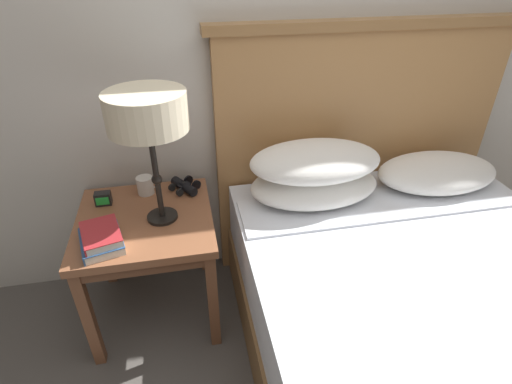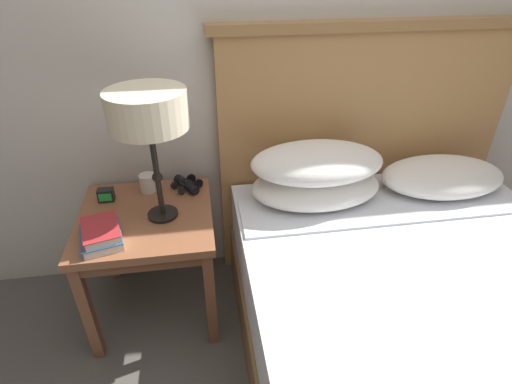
# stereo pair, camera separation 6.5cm
# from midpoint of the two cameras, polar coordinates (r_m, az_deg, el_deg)

# --- Properties ---
(wall_back) EXTENTS (8.00, 0.06, 2.60)m
(wall_back) POSITION_cam_midpoint_polar(r_m,az_deg,el_deg) (1.89, 5.34, 23.66)
(wall_back) COLOR beige
(wall_back) RESTS_ON ground_plane
(nightstand) EXTENTS (0.58, 0.58, 0.56)m
(nightstand) POSITION_cam_midpoint_polar(r_m,az_deg,el_deg) (1.85, -14.29, -5.03)
(nightstand) COLOR brown
(nightstand) RESTS_ON ground_plane
(bed) EXTENTS (1.52, 1.80, 1.29)m
(bed) POSITION_cam_midpoint_polar(r_m,az_deg,el_deg) (1.79, 23.25, -15.46)
(bed) COLOR brown
(bed) RESTS_ON ground_plane
(table_lamp) EXTENTS (0.31, 0.31, 0.56)m
(table_lamp) POSITION_cam_midpoint_polar(r_m,az_deg,el_deg) (1.57, -14.06, 10.88)
(table_lamp) COLOR black
(table_lamp) RESTS_ON nightstand
(book_on_nightstand) EXTENTS (0.20, 0.24, 0.04)m
(book_on_nightstand) POSITION_cam_midpoint_polar(r_m,az_deg,el_deg) (1.69, -20.27, -6.08)
(book_on_nightstand) COLOR silver
(book_on_nightstand) RESTS_ON nightstand
(book_stacked_on_top) EXTENTS (0.18, 0.22, 0.03)m
(book_stacked_on_top) POSITION_cam_midpoint_polar(r_m,az_deg,el_deg) (1.67, -20.34, -5.14)
(book_stacked_on_top) COLOR silver
(book_stacked_on_top) RESTS_ON book_on_nightstand
(binoculars_pair) EXTENTS (0.16, 0.16, 0.05)m
(binoculars_pair) POSITION_cam_midpoint_polar(r_m,az_deg,el_deg) (1.94, -8.94, 1.06)
(binoculars_pair) COLOR black
(binoculars_pair) RESTS_ON nightstand
(coffee_mug) EXTENTS (0.10, 0.08, 0.08)m
(coffee_mug) POSITION_cam_midpoint_polar(r_m,az_deg,el_deg) (1.95, -14.23, 1.28)
(coffee_mug) COLOR silver
(coffee_mug) RESTS_ON nightstand
(alarm_clock) EXTENTS (0.07, 0.05, 0.06)m
(alarm_clock) POSITION_cam_midpoint_polar(r_m,az_deg,el_deg) (1.94, -19.76, -0.41)
(alarm_clock) COLOR black
(alarm_clock) RESTS_ON nightstand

